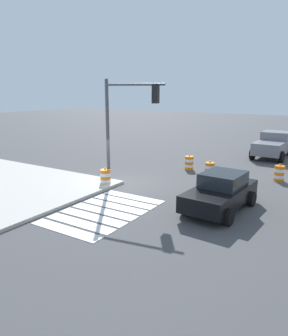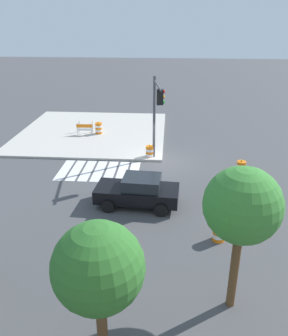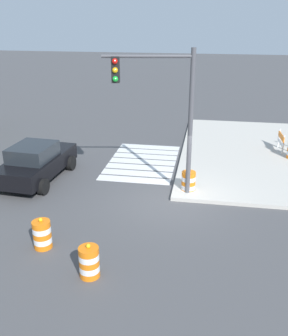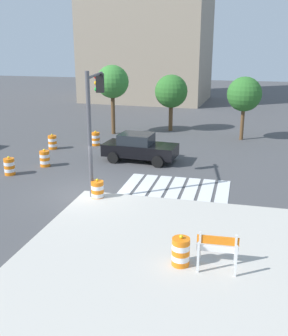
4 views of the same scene
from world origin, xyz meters
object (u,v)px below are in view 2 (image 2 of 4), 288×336
(traffic_barrel_crosswalk_end, at_px, (227,180))
(street_tree_streetside_far, at_px, (98,268))
(construction_barricade, at_px, (85,127))
(traffic_barrel_median_near, at_px, (150,152))
(sports_car, at_px, (138,191))
(traffic_barrel_near_corner, at_px, (219,231))
(traffic_barrel_far_curb, at_px, (266,215))
(street_tree_streetside_near, at_px, (242,206))
(traffic_barrel_on_sidewalk, at_px, (99,128))
(traffic_barrel_median_far, at_px, (241,168))
(traffic_light_pole, at_px, (157,107))

(traffic_barrel_crosswalk_end, distance_m, street_tree_streetside_far, 12.65)
(construction_barricade, bearing_deg, traffic_barrel_median_near, 141.04)
(construction_barricade, xyz_separation_m, street_tree_streetside_far, (-5.07, 19.89, 2.37))
(sports_car, distance_m, traffic_barrel_near_corner, 4.82)
(traffic_barrel_median_near, relative_size, traffic_barrel_far_curb, 1.00)
(street_tree_streetside_near, bearing_deg, construction_barricade, -62.74)
(traffic_barrel_near_corner, relative_size, traffic_barrel_on_sidewalk, 1.00)
(traffic_barrel_median_near, bearing_deg, traffic_barrel_median_far, 158.30)
(traffic_barrel_far_curb, bearing_deg, sports_car, -11.72)
(traffic_barrel_median_near, relative_size, traffic_light_pole, 0.19)
(traffic_barrel_near_corner, xyz_separation_m, construction_barricade, (9.18, -13.94, 0.27))
(traffic_barrel_median_far, xyz_separation_m, street_tree_streetside_near, (2.25, 10.92, 3.45))
(traffic_barrel_far_curb, xyz_separation_m, street_tree_streetside_near, (2.46, 5.40, 3.45))
(traffic_barrel_near_corner, bearing_deg, traffic_light_pole, -69.32)
(traffic_barrel_median_near, height_order, traffic_light_pole, traffic_light_pole)
(sports_car, height_order, traffic_barrel_median_near, sports_car)
(traffic_barrel_near_corner, xyz_separation_m, street_tree_streetside_far, (4.11, 5.95, 2.63))
(traffic_barrel_crosswalk_end, xyz_separation_m, traffic_barrel_median_near, (4.70, -4.16, 0.00))
(sports_car, height_order, traffic_barrel_on_sidewalk, sports_car)
(sports_car, relative_size, traffic_barrel_crosswalk_end, 4.33)
(traffic_light_pole, height_order, street_tree_streetside_far, traffic_light_pole)
(traffic_barrel_near_corner, relative_size, street_tree_streetside_far, 0.23)
(sports_car, xyz_separation_m, street_tree_streetside_far, (0.28, 8.84, 2.27))
(sports_car, relative_size, traffic_barrel_median_near, 4.33)
(traffic_barrel_crosswalk_end, height_order, street_tree_streetside_near, street_tree_streetside_near)
(street_tree_streetside_far, bearing_deg, traffic_barrel_crosswalk_end, -114.89)
(traffic_barrel_crosswalk_end, height_order, construction_barricade, construction_barricade)
(construction_barricade, bearing_deg, traffic_barrel_far_curb, 133.23)
(traffic_light_pole, bearing_deg, traffic_barrel_median_far, 167.57)
(traffic_barrel_far_curb, distance_m, street_tree_streetside_near, 6.86)
(construction_barricade, distance_m, traffic_light_pole, 8.87)
(traffic_barrel_median_near, distance_m, street_tree_streetside_near, 14.13)
(street_tree_streetside_near, bearing_deg, sports_car, -60.46)
(traffic_barrel_far_curb, relative_size, construction_barricade, 0.78)
(traffic_barrel_far_curb, xyz_separation_m, traffic_barrel_on_sidewalk, (10.51, -12.62, 0.15))
(street_tree_streetside_near, bearing_deg, traffic_barrel_near_corner, -90.57)
(construction_barricade, xyz_separation_m, street_tree_streetside_near, (-9.14, 17.74, 3.18))
(construction_barricade, height_order, street_tree_streetside_far, street_tree_streetside_far)
(sports_car, bearing_deg, street_tree_streetside_near, 119.54)
(street_tree_streetside_near, bearing_deg, traffic_barrel_on_sidewalk, -65.93)
(traffic_barrel_median_far, distance_m, street_tree_streetside_near, 11.67)
(traffic_barrel_median_near, distance_m, traffic_light_pole, 3.67)
(sports_car, height_order, traffic_barrel_far_curb, sports_car)
(sports_car, distance_m, traffic_barrel_median_near, 6.55)
(traffic_barrel_far_curb, bearing_deg, traffic_barrel_crosswalk_end, -70.17)
(sports_car, distance_m, street_tree_streetside_near, 8.29)
(sports_car, relative_size, traffic_light_pole, 0.80)
(traffic_barrel_median_near, xyz_separation_m, traffic_barrel_on_sidewalk, (4.48, -4.78, 0.15))
(traffic_barrel_crosswalk_end, height_order, street_tree_streetside_far, street_tree_streetside_far)
(traffic_barrel_median_far, relative_size, street_tree_streetside_near, 0.20)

